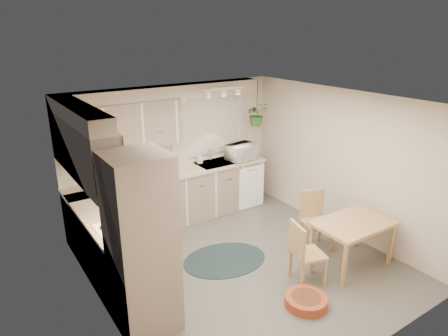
{
  "coord_description": "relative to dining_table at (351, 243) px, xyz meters",
  "views": [
    {
      "loc": [
        -3.06,
        -4.05,
        3.29
      ],
      "look_at": [
        0.03,
        0.55,
        1.34
      ],
      "focal_mm": 32.0,
      "sensor_mm": 36.0,
      "label": 1
    }
  ],
  "objects": [
    {
      "name": "base_cab_left",
      "position": [
        -3.0,
        1.75,
        0.1
      ],
      "size": [
        0.6,
        1.85,
        0.9
      ],
      "primitive_type": "cube",
      "color": "gray",
      "rests_on": "floor"
    },
    {
      "name": "wall_back",
      "position": [
        -1.3,
        2.97,
        0.85
      ],
      "size": [
        4.0,
        0.04,
        2.4
      ],
      "primitive_type": "cube",
      "color": "beige",
      "rests_on": "floor"
    },
    {
      "name": "counter_left",
      "position": [
        -2.99,
        1.75,
        0.57
      ],
      "size": [
        0.64,
        1.89,
        0.04
      ],
      "primitive_type": "cube",
      "color": "beige",
      "rests_on": "base_cab_left"
    },
    {
      "name": "microwave",
      "position": [
        -0.1,
        2.57,
        0.78
      ],
      "size": [
        0.58,
        0.37,
        0.37
      ],
      "primitive_type": "imported",
      "rotation": [
        0.0,
        0.0,
        0.12
      ],
      "color": "white",
      "rests_on": "counter_back"
    },
    {
      "name": "dishwasher_front",
      "position": [
        0.0,
        2.36,
        0.08
      ],
      "size": [
        0.58,
        0.02,
        0.83
      ],
      "primitive_type": "cube",
      "color": "white",
      "rests_on": "base_cab_back"
    },
    {
      "name": "soffit_back",
      "position": [
        -1.5,
        2.82,
        1.95
      ],
      "size": [
        3.6,
        0.3,
        0.2
      ],
      "primitive_type": "cube",
      "color": "beige",
      "rests_on": "wall_back"
    },
    {
      "name": "hanging_plant",
      "position": [
        0.25,
        2.57,
        1.37
      ],
      "size": [
        0.49,
        0.52,
        0.34
      ],
      "primitive_type": "imported",
      "rotation": [
        0.0,
        0.0,
        -0.24
      ],
      "color": "#2C5C25",
      "rests_on": "ceiling"
    },
    {
      "name": "coffee_maker",
      "position": [
        -2.32,
        2.67,
        0.74
      ],
      "size": [
        0.18,
        0.21,
        0.29
      ],
      "primitive_type": "cube",
      "rotation": [
        0.0,
        0.0,
        -0.06
      ],
      "color": "black",
      "rests_on": "counter_back"
    },
    {
      "name": "range_hood",
      "position": [
        -3.0,
        1.17,
        1.05
      ],
      "size": [
        0.4,
        0.6,
        0.14
      ],
      "primitive_type": "cube",
      "color": "white",
      "rests_on": "upper_cab_left"
    },
    {
      "name": "floor",
      "position": [
        -1.3,
        0.87,
        -0.35
      ],
      "size": [
        4.2,
        4.2,
        0.0
      ],
      "primitive_type": "plane",
      "color": "#5E5953",
      "rests_on": "ground"
    },
    {
      "name": "upper_cab_left",
      "position": [
        -3.12,
        1.87,
        1.48
      ],
      "size": [
        0.35,
        2.0,
        0.75
      ],
      "primitive_type": "cube",
      "color": "gray",
      "rests_on": "wall_left"
    },
    {
      "name": "window_blinds",
      "position": [
        -0.6,
        2.94,
        1.25
      ],
      "size": [
        1.4,
        0.02,
        1.0
      ],
      "primitive_type": "cube",
      "color": "silver",
      "rests_on": "wall_back"
    },
    {
      "name": "upper_cab_back",
      "position": [
        -2.3,
        2.8,
        1.48
      ],
      "size": [
        2.0,
        0.35,
        0.75
      ],
      "primitive_type": "cube",
      "color": "gray",
      "rests_on": "wall_back"
    },
    {
      "name": "cooktop",
      "position": [
        -2.98,
        1.17,
        0.6
      ],
      "size": [
        0.52,
        0.58,
        0.02
      ],
      "primitive_type": "cube",
      "color": "white",
      "rests_on": "counter_left"
    },
    {
      "name": "chair_back",
      "position": [
        -0.05,
        0.63,
        0.11
      ],
      "size": [
        0.52,
        0.52,
        0.91
      ],
      "primitive_type": "cube",
      "rotation": [
        0.0,
        0.0,
        2.87
      ],
      "color": "tan",
      "rests_on": "floor"
    },
    {
      "name": "sink",
      "position": [
        -0.6,
        2.67,
        0.55
      ],
      "size": [
        0.7,
        0.48,
        0.1
      ],
      "primitive_type": "cube",
      "color": "#A1A3A8",
      "rests_on": "counter_back"
    },
    {
      "name": "wall_left",
      "position": [
        -3.3,
        0.87,
        0.85
      ],
      "size": [
        0.04,
        4.2,
        2.4
      ],
      "primitive_type": "cube",
      "color": "beige",
      "rests_on": "floor"
    },
    {
      "name": "knife_block",
      "position": [
        -1.74,
        2.72,
        0.71
      ],
      "size": [
        0.12,
        0.12,
        0.23
      ],
      "primitive_type": "cube",
      "rotation": [
        0.0,
        0.0,
        0.2
      ],
      "color": "tan",
      "rests_on": "counter_back"
    },
    {
      "name": "base_cab_back",
      "position": [
        -1.5,
        2.67,
        0.1
      ],
      "size": [
        3.6,
        0.6,
        0.9
      ],
      "primitive_type": "cube",
      "color": "gray",
      "rests_on": "floor"
    },
    {
      "name": "pet_bed",
      "position": [
        -1.19,
        -0.31,
        -0.29
      ],
      "size": [
        0.56,
        0.56,
        0.12
      ],
      "primitive_type": "cylinder",
      "rotation": [
        0.0,
        0.0,
        0.05
      ],
      "color": "#B64A24",
      "rests_on": "floor"
    },
    {
      "name": "toaster",
      "position": [
        -1.91,
        2.69,
        0.68
      ],
      "size": [
        0.33,
        0.24,
        0.18
      ],
      "primitive_type": "cube",
      "rotation": [
        0.0,
        0.0,
        -0.26
      ],
      "color": "#A1A3A8",
      "rests_on": "counter_back"
    },
    {
      "name": "wall_front",
      "position": [
        -1.3,
        -1.23,
        0.85
      ],
      "size": [
        4.0,
        0.04,
        2.4
      ],
      "primitive_type": "cube",
      "color": "beige",
      "rests_on": "floor"
    },
    {
      "name": "counter_back",
      "position": [
        -1.5,
        2.66,
        0.57
      ],
      "size": [
        3.64,
        0.64,
        0.04
      ],
      "primitive_type": "cube",
      "color": "beige",
      "rests_on": "base_cab_back"
    },
    {
      "name": "dining_table",
      "position": [
        0.0,
        0.0,
        0.0
      ],
      "size": [
        1.12,
        0.76,
        0.69
      ],
      "primitive_type": "cube",
      "rotation": [
        0.0,
        0.0,
        -0.02
      ],
      "color": "tan",
      "rests_on": "floor"
    },
    {
      "name": "braided_rug",
      "position": [
        -1.46,
        1.12,
        -0.34
      ],
      "size": [
        1.43,
        1.17,
        0.01
      ],
      "primitive_type": "ellipsoid",
      "rotation": [
        0.0,
        0.0,
        -0.19
      ],
      "color": "black",
      "rests_on": "floor"
    },
    {
      "name": "wall_clock",
      "position": [
        -1.15,
        2.94,
        1.83
      ],
      "size": [
        0.3,
        0.03,
        0.3
      ],
      "primitive_type": "cylinder",
      "rotation": [
        1.57,
        0.0,
        0.0
      ],
      "color": "gold",
      "rests_on": "wall_back"
    },
    {
      "name": "wall_oven_face",
      "position": [
        -2.65,
        0.5,
        0.7
      ],
      "size": [
        0.02,
        0.56,
        0.58
      ],
      "primitive_type": "cube",
      "color": "white",
      "rests_on": "oven_stack"
    },
    {
      "name": "ceiling",
      "position": [
        -1.3,
        0.87,
        2.05
      ],
      "size": [
        4.2,
        4.2,
        0.0
      ],
      "primitive_type": "plane",
      "color": "white",
      "rests_on": "wall_back"
    },
    {
      "name": "soap_bottle",
      "position": [
        -0.86,
        2.82,
        0.64
      ],
      "size": [
        0.12,
        0.22,
        0.09
      ],
      "primitive_type": "imported",
      "rotation": [
        0.0,
        0.0,
        -0.15
      ],
      "color": "white",
      "rests_on": "counter_back"
    },
    {
      "name": "soffit_left",
      "position": [
        -3.15,
        1.87,
        1.95
      ],
      "size": [
        0.3,
        2.0,
        0.2
      ],
      "primitive_type": "cube",
      "color": "beige",
      "rests_on": "wall_left"
    },
    {
      "name": "window_frame",
      "position": [
        -0.6,
        2.95,
        1.25
      ],
      "size": [
        1.5,
        0.02,
        1.1
      ],
      "primitive_type": "cube",
      "color": "silver",
      "rests_on": "wall_back"
    },
    {
      "name": "wall_right",
      "position": [
        0.7,
        0.87,
        0.85
      ],
      "size": [
        0.04,
        4.2,
        2.4
      ],
      "primitive_type": "cube",
      "color": "beige",
      "rests_on": "floor"
    },
    {
      "name": "oven_stack",
      "position": [
        -2.97,
        0.5,
        0.7
      ],
      "size": [
        0.65,
        0.65,
        2.1
      ],
      "primitive_type": "cube",
      "color": "gray",
      "rests_on": "floor"
    },
    {
      "name": "track_light_bar",
      "position": [
        -0.6,
        2.42,
        1.98
      ],
      "size": [
        0.8,
        0.04,
        0.04
      ],
      "primitive_type": "cube",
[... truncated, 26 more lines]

